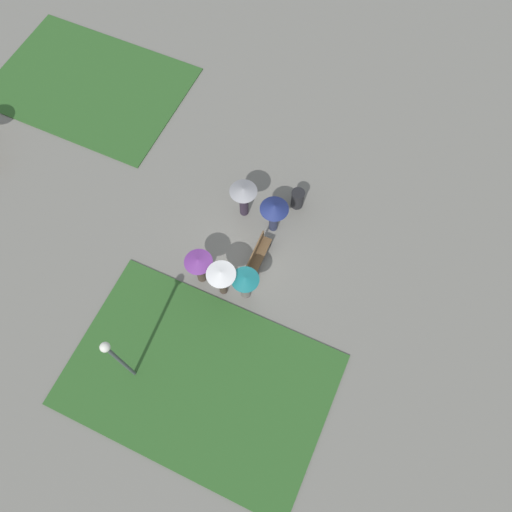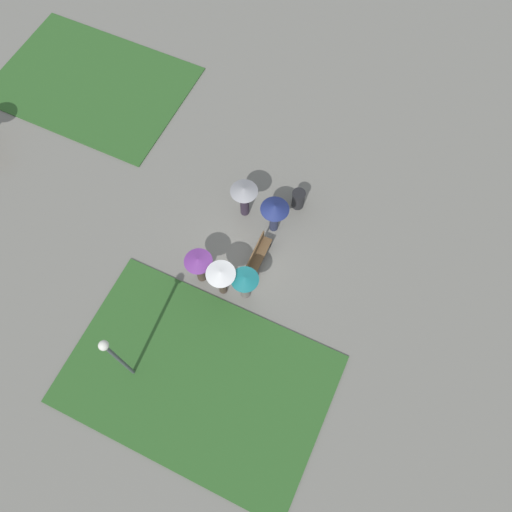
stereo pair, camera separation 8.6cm
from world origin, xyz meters
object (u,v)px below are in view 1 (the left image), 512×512
crowd_person_teal (245,283)px  crowd_person_grey (244,196)px  lamp_post (116,357)px  trash_bin (297,199)px  crowd_person_purple (199,266)px  crowd_person_white (222,277)px  crowd_person_navy (274,211)px  park_bench (258,254)px

crowd_person_teal → crowd_person_grey: size_ratio=0.92×
lamp_post → trash_bin: bearing=-16.3°
lamp_post → crowd_person_grey: (7.76, -0.78, -1.39)m
trash_bin → crowd_person_purple: crowd_person_purple is taller
crowd_person_white → crowd_person_navy: 3.40m
lamp_post → crowd_person_navy: bearing=-16.0°
crowd_person_white → crowd_person_grey: crowd_person_white is taller
crowd_person_navy → trash_bin: bearing=99.7°
crowd_person_teal → crowd_person_navy: (3.11, 0.21, 0.20)m
crowd_person_teal → crowd_person_white: (-0.23, 0.85, 0.23)m
crowd_person_white → crowd_person_navy: crowd_person_white is taller
trash_bin → crowd_person_navy: 1.73m
crowd_person_navy → crowd_person_purple: bearing=-89.1°
park_bench → crowd_person_grey: (1.73, 1.40, 0.82)m
crowd_person_white → crowd_person_purple: (0.13, 1.00, -0.18)m
lamp_post → crowd_person_purple: bearing=-6.9°
park_bench → crowd_person_grey: crowd_person_grey is taller
trash_bin → crowd_person_teal: 4.58m
crowd_person_teal → crowd_person_white: 0.91m
park_bench → crowd_person_navy: (1.57, 0.01, 0.88)m
crowd_person_navy → crowd_person_grey: crowd_person_grey is taller
lamp_post → crowd_person_grey: 7.92m
lamp_post → trash_bin: (9.01, -2.64, -2.20)m
park_bench → crowd_person_grey: size_ratio=0.92×
lamp_post → crowd_person_white: 4.70m
trash_bin → crowd_person_white: 4.97m
trash_bin → crowd_person_purple: bearing=155.4°
park_bench → crowd_person_purple: crowd_person_purple is taller
crowd_person_teal → crowd_person_purple: (-0.10, 1.85, 0.05)m
crowd_person_teal → crowd_person_purple: bearing=-56.7°
trash_bin → crowd_person_grey: (-1.25, 1.86, 0.81)m
lamp_post → crowd_person_teal: size_ratio=2.43×
crowd_person_purple → park_bench: bearing=119.0°
park_bench → lamp_post: bearing=158.9°
crowd_person_teal → crowd_person_navy: 3.12m
trash_bin → crowd_person_grey: size_ratio=0.51×
park_bench → trash_bin: trash_bin is taller
lamp_post → trash_bin: lamp_post is taller
park_bench → crowd_person_grey: 2.37m
trash_bin → crowd_person_navy: (-1.41, 0.47, 0.87)m
crowd_person_grey → crowd_person_purple: crowd_person_grey is taller
lamp_post → trash_bin: size_ratio=4.38×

